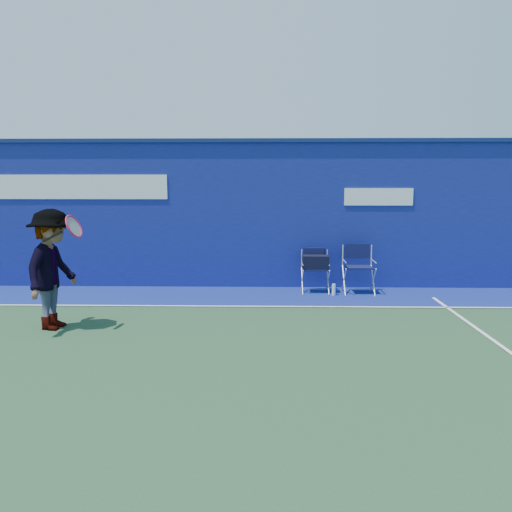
{
  "coord_description": "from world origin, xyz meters",
  "views": [
    {
      "loc": [
        1.35,
        -6.2,
        2.23
      ],
      "look_at": [
        1.14,
        2.6,
        1.0
      ],
      "focal_mm": 38.0,
      "sensor_mm": 36.0,
      "label": 1
    }
  ],
  "objects_px": {
    "water_bottle": "(334,290)",
    "tennis_player": "(52,269)",
    "directors_chair_right": "(358,278)",
    "directors_chair_left": "(315,274)"
  },
  "relations": [
    {
      "from": "tennis_player",
      "to": "directors_chair_right",
      "type": "bearing_deg",
      "value": 28.3
    },
    {
      "from": "directors_chair_left",
      "to": "directors_chair_right",
      "type": "distance_m",
      "value": 0.86
    },
    {
      "from": "directors_chair_left",
      "to": "tennis_player",
      "type": "distance_m",
      "value": 5.05
    },
    {
      "from": "directors_chair_left",
      "to": "water_bottle",
      "type": "xyz_separation_m",
      "value": [
        0.34,
        -0.31,
        -0.26
      ]
    },
    {
      "from": "directors_chair_left",
      "to": "tennis_player",
      "type": "height_order",
      "value": "tennis_player"
    },
    {
      "from": "directors_chair_left",
      "to": "directors_chair_right",
      "type": "xyz_separation_m",
      "value": [
        0.86,
        -0.06,
        -0.07
      ]
    },
    {
      "from": "directors_chair_left",
      "to": "water_bottle",
      "type": "distance_m",
      "value": 0.53
    },
    {
      "from": "water_bottle",
      "to": "tennis_player",
      "type": "xyz_separation_m",
      "value": [
        -4.52,
        -2.46,
        0.79
      ]
    },
    {
      "from": "water_bottle",
      "to": "tennis_player",
      "type": "distance_m",
      "value": 5.21
    },
    {
      "from": "tennis_player",
      "to": "directors_chair_left",
      "type": "bearing_deg",
      "value": 33.57
    }
  ]
}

